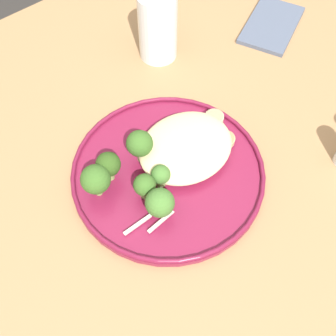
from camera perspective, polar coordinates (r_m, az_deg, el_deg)
The scene contains 20 objects.
ground at distance 1.34m, azimuth 1.74°, elevation -17.14°, with size 6.00×6.00×0.00m, color #2D2B28.
wooden_dining_table at distance 0.73m, azimuth 3.06°, elevation -2.97°, with size 1.40×1.00×0.74m.
dinner_plate at distance 0.64m, azimuth 0.00°, elevation -0.56°, with size 0.29×0.29×0.02m.
noodle_bed at distance 0.65m, azimuth 2.64°, elevation 3.03°, with size 0.15×0.13×0.03m.
seared_scallop_half_hidden at distance 0.64m, azimuth 4.49°, elevation 1.04°, with size 0.03×0.03×0.01m.
seared_scallop_tilted_round at distance 0.67m, azimuth 7.61°, elevation 3.81°, with size 0.03×0.03×0.01m.
seared_scallop_tiny_bay at distance 0.66m, azimuth 3.46°, elevation 4.40°, with size 0.02×0.02×0.01m.
seared_scallop_right_edge at distance 0.69m, azimuth 6.18°, elevation 6.59°, with size 0.03×0.03×0.02m.
seared_scallop_front_small at distance 0.62m, azimuth 0.45°, elevation -0.69°, with size 0.03×0.03×0.02m.
broccoli_floret_center_pile at distance 0.58m, azimuth -1.11°, elevation -4.69°, with size 0.04×0.04×0.05m.
broccoli_floret_rear_charred at distance 0.62m, azimuth -3.81°, elevation 3.23°, with size 0.04×0.04×0.06m.
broccoli_floret_beside_noodles at distance 0.60m, azimuth -3.29°, elevation -2.20°, with size 0.03×0.03×0.04m.
broccoli_floret_tall_stalk at distance 0.61m, azimuth -7.98°, elevation 0.43°, with size 0.04×0.04×0.05m.
broccoli_floret_small_sprig at distance 0.60m, azimuth -9.64°, elevation -1.53°, with size 0.04×0.04×0.06m.
broccoli_floret_left_leaning at distance 0.61m, azimuth -0.81°, elevation -1.16°, with size 0.03×0.03×0.04m.
onion_sliver_curled_piece at distance 0.59m, azimuth -4.09°, elevation -7.56°, with size 0.05×0.01×0.00m, color silver.
onion_sliver_long_sliver at distance 0.59m, azimuth -0.96°, elevation -7.16°, with size 0.05×0.01×0.00m, color silver.
onion_sliver_short_strip at distance 0.62m, azimuth -0.89°, elevation -2.50°, with size 0.04×0.01×0.00m, color silver.
water_glass at distance 0.78m, azimuth -1.36°, elevation 17.91°, with size 0.07×0.07×0.12m.
folded_napkin at distance 0.90m, azimuth 13.68°, elevation 18.09°, with size 0.15×0.09×0.01m, color #4C566B.
Camera 1 is at (0.26, 0.25, 1.29)m, focal length 45.62 mm.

